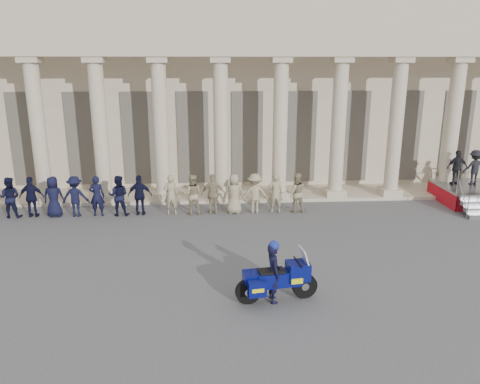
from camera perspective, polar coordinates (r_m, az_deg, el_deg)
ground at (r=13.84m, az=-6.95°, el=-10.67°), size 90.00×90.00×0.00m
building at (r=27.19m, az=-5.49°, el=12.26°), size 40.00×12.50×9.00m
officer_rank at (r=20.17m, az=-20.57°, el=-0.52°), size 19.32×0.63×1.67m
motorcycle at (r=12.48m, az=4.62°, el=-10.51°), size 2.22×1.00×1.43m
rider at (r=12.35m, az=4.09°, el=-9.61°), size 0.47×0.64×1.70m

